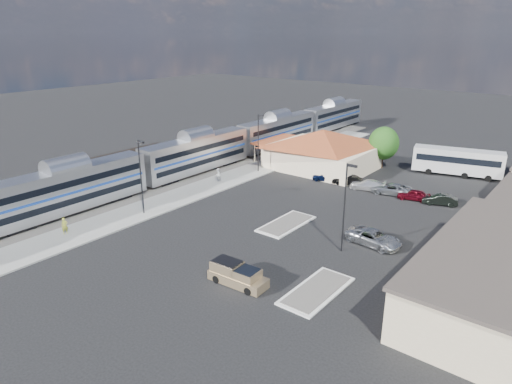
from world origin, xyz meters
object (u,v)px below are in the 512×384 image
Objects in this scene: suv at (374,238)px; coach_bus at (458,161)px; station_depot at (322,149)px; pickup_truck at (238,275)px.

coach_bus reaches higher than suv.
pickup_truck is (12.64, -35.17, -2.27)m from station_depot.
station_depot reaches higher than pickup_truck.
station_depot is 20.21m from coach_bus.
coach_bus is at bearing -10.25° from pickup_truck.
station_depot is 27.90m from suv.
coach_bus is at bearing 26.93° from station_depot.
pickup_truck is at bearing 163.95° from suv.
pickup_truck is 0.94× the size of suv.
pickup_truck is at bearing 159.54° from coach_bus.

